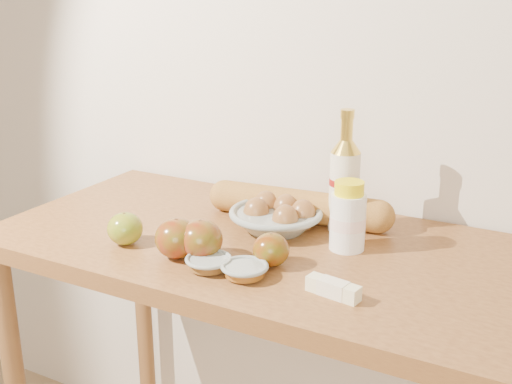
% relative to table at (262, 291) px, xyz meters
% --- Properties ---
extents(back_wall, '(3.50, 0.02, 2.60)m').
position_rel_table_xyz_m(back_wall, '(0.00, 0.33, 0.52)').
color(back_wall, beige).
rests_on(back_wall, ground).
extents(table, '(1.20, 0.60, 0.90)m').
position_rel_table_xyz_m(table, '(0.00, 0.00, 0.00)').
color(table, '#976230').
rests_on(table, ground).
extents(bourbon_bottle, '(0.08, 0.08, 0.28)m').
position_rel_table_xyz_m(bourbon_bottle, '(0.13, 0.14, 0.24)').
color(bourbon_bottle, '#F0E7CC').
rests_on(bourbon_bottle, table).
extents(cream_bottle, '(0.08, 0.08, 0.15)m').
position_rel_table_xyz_m(cream_bottle, '(0.18, 0.04, 0.19)').
color(cream_bottle, white).
rests_on(cream_bottle, table).
extents(egg_bowl, '(0.24, 0.24, 0.07)m').
position_rel_table_xyz_m(egg_bowl, '(-0.00, 0.07, 0.15)').
color(egg_bowl, gray).
rests_on(egg_bowl, table).
extents(baguette, '(0.46, 0.12, 0.08)m').
position_rel_table_xyz_m(baguette, '(0.02, 0.15, 0.16)').
color(baguette, '#B88138').
rests_on(baguette, table).
extents(apple_yellowgreen, '(0.09, 0.09, 0.07)m').
position_rel_table_xyz_m(apple_yellowgreen, '(-0.25, -0.16, 0.16)').
color(apple_yellowgreen, olive).
rests_on(apple_yellowgreen, table).
extents(apple_redgreen_front, '(0.09, 0.09, 0.08)m').
position_rel_table_xyz_m(apple_redgreen_front, '(-0.07, -0.14, 0.17)').
color(apple_redgreen_front, maroon).
rests_on(apple_redgreen_front, table).
extents(apple_redgreen_right, '(0.08, 0.08, 0.07)m').
position_rel_table_xyz_m(apple_redgreen_right, '(0.08, -0.11, 0.16)').
color(apple_redgreen_right, '#8E0B07').
rests_on(apple_redgreen_right, table).
extents(sugar_bowl, '(0.12, 0.12, 0.03)m').
position_rel_table_xyz_m(sugar_bowl, '(-0.02, -0.18, 0.14)').
color(sugar_bowl, '#8D9A96').
rests_on(sugar_bowl, table).
extents(syrup_bowl, '(0.12, 0.12, 0.03)m').
position_rel_table_xyz_m(syrup_bowl, '(0.05, -0.18, 0.14)').
color(syrup_bowl, gray).
rests_on(syrup_bowl, table).
extents(butter_stick, '(0.11, 0.05, 0.03)m').
position_rel_table_xyz_m(butter_stick, '(0.23, -0.17, 0.14)').
color(butter_stick, '#F2EEBB').
rests_on(butter_stick, table).
extents(apple_extra, '(0.09, 0.09, 0.08)m').
position_rel_table_xyz_m(apple_extra, '(-0.11, -0.16, 0.17)').
color(apple_extra, maroon).
rests_on(apple_extra, table).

